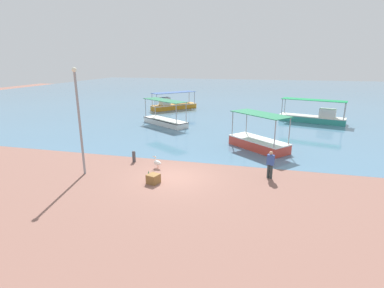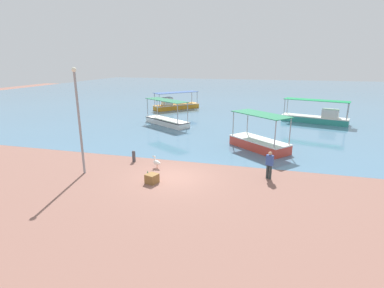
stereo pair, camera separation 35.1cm
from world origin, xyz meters
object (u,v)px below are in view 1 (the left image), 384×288
at_px(mooring_bollard, 134,156).
at_px(pelican, 157,163).
at_px(fishing_boat_outer, 258,142).
at_px(cargo_crate, 153,179).
at_px(fishing_boat_near_left, 173,105).
at_px(lamp_post, 79,117).
at_px(glass_bottle, 149,174).
at_px(fishing_boat_near_right, 314,117).
at_px(fisherman_standing, 270,164).
at_px(fishing_boat_far_right, 165,120).

bearing_deg(mooring_bollard, pelican, -21.18).
xyz_separation_m(fishing_boat_outer, cargo_crate, (-5.58, -8.49, -0.30)).
relative_size(fishing_boat_outer, fishing_boat_near_left, 0.83).
height_order(fishing_boat_near_left, cargo_crate, fishing_boat_near_left).
distance_m(fishing_boat_near_left, mooring_bollard, 22.76).
distance_m(fishing_boat_outer, fishing_boat_near_left, 21.17).
bearing_deg(fishing_boat_outer, lamp_post, -141.62).
distance_m(mooring_bollard, glass_bottle, 2.88).
height_order(cargo_crate, glass_bottle, cargo_crate).
bearing_deg(fishing_boat_near_left, cargo_crate, -74.67).
height_order(pelican, glass_bottle, pelican).
distance_m(pelican, lamp_post, 5.54).
xyz_separation_m(fishing_boat_near_left, lamp_post, (2.31, -25.17, 2.96)).
distance_m(fishing_boat_outer, fishing_boat_near_right, 13.34).
height_order(fishing_boat_near_right, fisherman_standing, fishing_boat_near_right).
distance_m(fishing_boat_far_right, fishing_boat_near_left, 10.56).
bearing_deg(pelican, mooring_bollard, 158.82).
bearing_deg(fishing_boat_far_right, fisherman_standing, -49.40).
distance_m(fishing_boat_far_right, fishing_boat_outer, 12.18).
relative_size(fisherman_standing, glass_bottle, 6.26).
bearing_deg(fishing_boat_outer, fishing_boat_near_right, 64.75).
bearing_deg(mooring_bollard, fishing_boat_near_left, 100.97).
bearing_deg(fisherman_standing, fishing_boat_near_right, 75.17).
xyz_separation_m(fishing_boat_far_right, fishing_boat_near_right, (15.82, 5.31, 0.12)).
distance_m(fishing_boat_near_right, pelican, 21.72).
xyz_separation_m(fishing_boat_far_right, fishing_boat_outer, (10.13, -6.76, 0.06)).
xyz_separation_m(fishing_boat_near_left, fisherman_standing, (13.46, -23.13, 0.29)).
height_order(fishing_boat_near_left, mooring_bollard, fishing_boat_near_left).
height_order(pelican, mooring_bollard, pelican).
bearing_deg(fishing_boat_near_left, fishing_boat_outer, -53.57).
relative_size(cargo_crate, glass_bottle, 2.37).
relative_size(mooring_bollard, cargo_crate, 1.24).
xyz_separation_m(fishing_boat_near_left, glass_bottle, (6.26, -24.46, -0.51)).
distance_m(fishing_boat_near_right, cargo_crate, 23.44).
bearing_deg(fishing_boat_outer, fishing_boat_far_right, 146.28).
height_order(mooring_bollard, glass_bottle, mooring_bollard).
height_order(fishing_boat_outer, mooring_bollard, fishing_boat_outer).
bearing_deg(pelican, fishing_boat_far_right, 106.86).
bearing_deg(glass_bottle, fisherman_standing, 10.49).
relative_size(fishing_boat_far_right, fishing_boat_near_left, 0.96).
height_order(pelican, lamp_post, lamp_post).
bearing_deg(fishing_boat_near_right, fishing_boat_outer, -115.25).
xyz_separation_m(fishing_boat_outer, fishing_boat_near_right, (5.69, 12.07, 0.06)).
height_order(fishing_boat_outer, fishing_boat_near_right, fishing_boat_outer).
xyz_separation_m(fishing_boat_far_right, pelican, (3.89, -12.85, -0.13)).
height_order(mooring_bollard, cargo_crate, mooring_bollard).
height_order(lamp_post, cargo_crate, lamp_post).
distance_m(fishing_boat_outer, mooring_bollard, 9.80).
height_order(fishing_boat_near_right, cargo_crate, fishing_boat_near_right).
bearing_deg(glass_bottle, lamp_post, -169.84).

